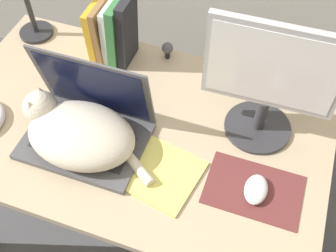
{
  "coord_description": "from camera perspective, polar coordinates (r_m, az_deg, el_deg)",
  "views": [
    {
      "loc": [
        0.39,
        -0.37,
        1.83
      ],
      "look_at": [
        0.14,
        0.35,
        0.85
      ],
      "focal_mm": 45.0,
      "sensor_mm": 36.0,
      "label": 1
    }
  ],
  "objects": [
    {
      "name": "external_monitor",
      "position": [
        1.23,
        13.65,
        5.92
      ],
      "size": [
        0.39,
        0.21,
        0.42
      ],
      "color": "#333338",
      "rests_on": "desk"
    },
    {
      "name": "notepad",
      "position": [
        1.27,
        -0.98,
        -6.4
      ],
      "size": [
        0.25,
        0.25,
        0.01
      ],
      "color": "#E5DB6B",
      "rests_on": "desk"
    },
    {
      "name": "webcam",
      "position": [
        1.56,
        -0.24,
        10.46
      ],
      "size": [
        0.04,
        0.04,
        0.07
      ],
      "color": "#232328",
      "rests_on": "desk"
    },
    {
      "name": "mousepad",
      "position": [
        1.27,
        11.54,
        -8.43
      ],
      "size": [
        0.28,
        0.19,
        0.0
      ],
      "color": "brown",
      "rests_on": "desk"
    },
    {
      "name": "book_row",
      "position": [
        1.53,
        -7.47,
        12.62
      ],
      "size": [
        0.16,
        0.14,
        0.26
      ],
      "color": "gold",
      "rests_on": "desk"
    },
    {
      "name": "laptop",
      "position": [
        1.33,
        -10.83,
        0.2
      ],
      "size": [
        0.38,
        0.27,
        0.28
      ],
      "color": "#4C4C51",
      "rests_on": "desk"
    },
    {
      "name": "cat",
      "position": [
        1.3,
        -12.21,
        -0.81
      ],
      "size": [
        0.46,
        0.24,
        0.15
      ],
      "color": "beige",
      "rests_on": "desk"
    },
    {
      "name": "desk",
      "position": [
        1.44,
        -4.6,
        -1.73
      ],
      "size": [
        1.27,
        0.77,
        0.75
      ],
      "color": "tan",
      "rests_on": "ground_plane"
    },
    {
      "name": "computer_mouse",
      "position": [
        1.25,
        11.83,
        -8.4
      ],
      "size": [
        0.07,
        0.1,
        0.03
      ],
      "color": "silver",
      "rests_on": "mousepad"
    }
  ]
}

